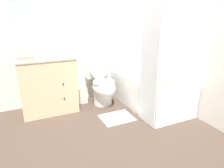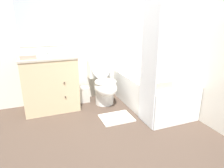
% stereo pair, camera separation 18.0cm
% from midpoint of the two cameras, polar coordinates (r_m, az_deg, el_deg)
% --- Properties ---
extents(ground_plane, '(14.00, 14.00, 0.00)m').
position_cam_midpoint_polar(ground_plane, '(2.57, 4.41, -16.64)').
color(ground_plane, '#47382D').
extents(wall_back, '(8.00, 0.06, 2.50)m').
position_cam_midpoint_polar(wall_back, '(3.66, -8.61, 14.90)').
color(wall_back, white).
rests_on(wall_back, ground_plane).
extents(wall_right, '(0.05, 2.67, 2.50)m').
position_cam_midpoint_polar(wall_right, '(3.51, 16.47, 14.18)').
color(wall_right, white).
rests_on(wall_right, ground_plane).
extents(vanity_cabinet, '(0.86, 0.57, 0.90)m').
position_cam_midpoint_polar(vanity_cabinet, '(3.38, -19.26, -0.02)').
color(vanity_cabinet, beige).
rests_on(vanity_cabinet, ground_plane).
extents(sink_faucet, '(0.14, 0.12, 0.12)m').
position_cam_midpoint_polar(sink_faucet, '(3.44, -20.45, 8.35)').
color(sink_faucet, silver).
rests_on(sink_faucet, vanity_cabinet).
extents(toilet, '(0.40, 0.69, 0.90)m').
position_cam_midpoint_polar(toilet, '(3.51, -4.40, -0.18)').
color(toilet, white).
rests_on(toilet, ground_plane).
extents(bathtub, '(0.78, 1.50, 0.51)m').
position_cam_midpoint_polar(bathtub, '(3.53, 8.90, -1.86)').
color(bathtub, white).
rests_on(bathtub, ground_plane).
extents(shower_curtain, '(0.02, 0.40, 1.91)m').
position_cam_midpoint_polar(shower_curtain, '(2.69, 8.79, 7.26)').
color(shower_curtain, white).
rests_on(shower_curtain, ground_plane).
extents(wastebasket, '(0.20, 0.17, 0.27)m').
position_cam_midpoint_polar(wastebasket, '(3.66, -10.27, -3.19)').
color(wastebasket, silver).
rests_on(wastebasket, ground_plane).
extents(tissue_box, '(0.12, 0.12, 0.10)m').
position_cam_midpoint_polar(tissue_box, '(3.41, -18.63, 8.53)').
color(tissue_box, silver).
rests_on(tissue_box, vanity_cabinet).
extents(hand_towel_folded, '(0.23, 0.16, 0.06)m').
position_cam_midpoint_polar(hand_towel_folded, '(3.11, -24.96, 6.75)').
color(hand_towel_folded, tan).
rests_on(hand_towel_folded, vanity_cabinet).
extents(bath_towel_folded, '(0.30, 0.25, 0.10)m').
position_cam_midpoint_polar(bath_towel_folded, '(3.02, 11.42, 0.49)').
color(bath_towel_folded, tan).
rests_on(bath_towel_folded, bathtub).
extents(bath_mat, '(0.48, 0.38, 0.02)m').
position_cam_midpoint_polar(bath_mat, '(3.10, -0.32, -9.65)').
color(bath_mat, silver).
rests_on(bath_mat, ground_plane).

